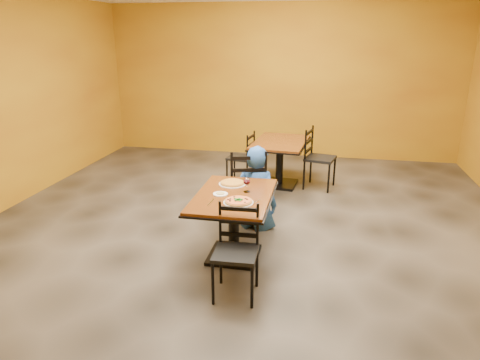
% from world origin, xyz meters
% --- Properties ---
extents(floor, '(7.00, 8.00, 0.01)m').
position_xyz_m(floor, '(0.00, 0.00, 0.00)').
color(floor, black).
rests_on(floor, ground).
extents(wall_back, '(7.00, 0.01, 3.00)m').
position_xyz_m(wall_back, '(0.00, 4.00, 1.50)').
color(wall_back, '#B38513').
rests_on(wall_back, ground).
extents(table_main, '(0.83, 1.23, 0.75)m').
position_xyz_m(table_main, '(0.00, -0.50, 0.56)').
color(table_main, '#682F10').
rests_on(table_main, floor).
extents(table_second, '(0.95, 1.31, 0.75)m').
position_xyz_m(table_second, '(0.23, 2.05, 0.56)').
color(table_second, '#682F10').
rests_on(table_second, floor).
extents(chair_main_near, '(0.41, 0.41, 0.89)m').
position_xyz_m(chair_main_near, '(0.17, -1.24, 0.44)').
color(chair_main_near, black).
rests_on(chair_main_near, floor).
extents(chair_main_far, '(0.58, 0.58, 1.03)m').
position_xyz_m(chair_main_far, '(-0.03, 0.45, 0.52)').
color(chair_main_far, black).
rests_on(chair_main_far, floor).
extents(chair_second_left, '(0.45, 0.45, 0.87)m').
position_xyz_m(chair_second_left, '(-0.43, 2.05, 0.44)').
color(chair_second_left, black).
rests_on(chair_second_left, floor).
extents(chair_second_right, '(0.53, 0.53, 0.98)m').
position_xyz_m(chair_second_right, '(0.88, 2.05, 0.49)').
color(chair_second_right, black).
rests_on(chair_second_right, floor).
extents(diner, '(0.64, 0.51, 1.08)m').
position_xyz_m(diner, '(0.11, 0.38, 0.54)').
color(diner, '#1A3D93').
rests_on(diner, floor).
extents(plate_main, '(0.31, 0.31, 0.01)m').
position_xyz_m(plate_main, '(0.10, -0.73, 0.76)').
color(plate_main, white).
rests_on(plate_main, table_main).
extents(pizza_main, '(0.28, 0.28, 0.02)m').
position_xyz_m(pizza_main, '(0.10, -0.73, 0.77)').
color(pizza_main, '#97170B').
rests_on(pizza_main, plate_main).
extents(plate_far, '(0.31, 0.31, 0.01)m').
position_xyz_m(plate_far, '(-0.08, -0.18, 0.76)').
color(plate_far, white).
rests_on(plate_far, table_main).
extents(pizza_far, '(0.28, 0.28, 0.02)m').
position_xyz_m(pizza_far, '(-0.08, -0.18, 0.77)').
color(pizza_far, gold).
rests_on(pizza_far, plate_far).
extents(side_plate, '(0.16, 0.16, 0.01)m').
position_xyz_m(side_plate, '(-0.14, -0.53, 0.76)').
color(side_plate, white).
rests_on(side_plate, table_main).
extents(dip, '(0.09, 0.09, 0.01)m').
position_xyz_m(dip, '(-0.14, -0.53, 0.76)').
color(dip, '#A59050').
rests_on(dip, side_plate).
extents(wine_glass, '(0.08, 0.08, 0.18)m').
position_xyz_m(wine_glass, '(0.12, -0.39, 0.84)').
color(wine_glass, white).
rests_on(wine_glass, table_main).
extents(fork, '(0.03, 0.19, 0.00)m').
position_xyz_m(fork, '(-0.18, -0.77, 0.75)').
color(fork, silver).
rests_on(fork, table_main).
extents(knife, '(0.12, 0.19, 0.00)m').
position_xyz_m(knife, '(0.25, -0.69, 0.75)').
color(knife, silver).
rests_on(knife, table_main).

